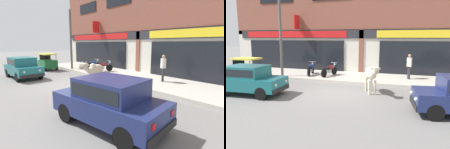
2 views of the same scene
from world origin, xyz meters
The scene contains 10 objects.
ground_plane centered at (0.00, 0.00, 0.00)m, with size 90.00×90.00×0.00m, color slate.
sidewalk centered at (0.00, 4.07, 0.09)m, with size 19.00×3.74×0.17m, color #B7AFA3.
shop_building centered at (0.00, 6.20, 4.92)m, with size 23.00×1.40×10.21m.
cow centered at (1.77, 0.53, 1.01)m, with size 1.12×2.02×1.61m.
car_0 centered at (-3.96, -1.71, 0.81)m, with size 3.70×1.85×1.46m.
auto_rickshaw centered at (-6.50, 0.95, 0.66)m, with size 2.00×1.19×1.52m.
motorcycle_0 centered at (-3.14, 3.64, 0.56)m, with size 0.66×1.78×0.88m.
motorcycle_1 centered at (-1.71, 3.62, 0.56)m, with size 0.69×1.78×0.88m.
pedestrian centered at (3.54, 4.22, 1.15)m, with size 0.32×0.46×1.60m.
utility_pole centered at (-4.76, 2.50, 2.71)m, with size 0.18×0.18×5.08m, color #595651.
Camera 2 is at (3.74, -10.32, 2.88)m, focal length 35.00 mm.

